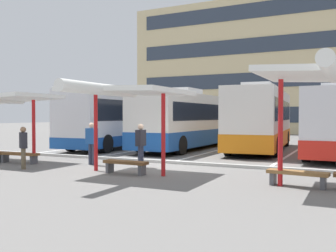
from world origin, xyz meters
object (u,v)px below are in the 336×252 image
(coach_bus_2, at_px, (261,120))
(bench_1, at_px, (19,155))
(bench_2, at_px, (125,164))
(waiting_shelter_2, at_px, (333,76))
(coach_bus_0, at_px, (124,119))
(waiting_passenger_1, at_px, (23,145))
(bench_3, at_px, (297,175))
(coach_bus_1, at_px, (194,121))
(waiting_shelter_0, at_px, (0,100))
(waiting_passenger_2, at_px, (92,140))
(waiting_passenger_0, at_px, (141,142))
(waiting_shelter_1, at_px, (123,93))

(coach_bus_2, distance_m, bench_1, 13.17)
(bench_2, distance_m, waiting_shelter_2, 7.06)
(coach_bus_0, relative_size, waiting_passenger_1, 6.92)
(bench_2, bearing_deg, bench_3, 1.33)
(waiting_shelter_2, bearing_deg, coach_bus_1, 127.19)
(waiting_shelter_0, distance_m, waiting_passenger_2, 4.44)
(bench_1, distance_m, waiting_passenger_1, 2.01)
(coach_bus_0, bearing_deg, waiting_passenger_2, -65.72)
(coach_bus_2, distance_m, waiting_shelter_0, 13.83)
(coach_bus_2, distance_m, bench_2, 11.27)
(bench_1, bearing_deg, waiting_passenger_1, -37.64)
(coach_bus_1, bearing_deg, coach_bus_0, -161.29)
(waiting_passenger_0, xyz_separation_m, waiting_passenger_1, (-3.74, -2.31, -0.07))
(waiting_passenger_2, bearing_deg, coach_bus_0, 114.28)
(coach_bus_0, distance_m, waiting_shelter_1, 11.48)
(bench_2, bearing_deg, waiting_passenger_1, -170.11)
(waiting_shelter_0, distance_m, waiting_shelter_2, 13.03)
(waiting_shelter_2, height_order, waiting_passenger_1, waiting_shelter_2)
(waiting_shelter_0, relative_size, waiting_passenger_2, 2.77)
(coach_bus_2, xyz_separation_m, waiting_shelter_2, (4.27, -11.20, 1.28))
(bench_1, height_order, waiting_passenger_1, waiting_passenger_1)
(waiting_passenger_1, bearing_deg, bench_3, 4.95)
(coach_bus_1, height_order, waiting_shelter_0, coach_bus_1)
(waiting_shelter_2, bearing_deg, bench_1, 176.64)
(waiting_shelter_1, distance_m, waiting_passenger_1, 4.52)
(waiting_passenger_1, bearing_deg, waiting_shelter_1, 8.24)
(coach_bus_1, height_order, waiting_passenger_0, coach_bus_1)
(waiting_shelter_1, xyz_separation_m, waiting_passenger_1, (-4.07, -0.59, -1.87))
(bench_1, relative_size, waiting_shelter_2, 0.37)
(coach_bus_0, distance_m, waiting_shelter_2, 16.06)
(waiting_passenger_2, bearing_deg, waiting_shelter_1, -31.49)
(coach_bus_0, height_order, waiting_passenger_1, coach_bus_0)
(coach_bus_2, height_order, waiting_passenger_0, coach_bus_2)
(waiting_shelter_2, bearing_deg, bench_3, 157.42)
(coach_bus_2, bearing_deg, waiting_shelter_0, -129.34)
(waiting_shelter_1, bearing_deg, waiting_passenger_0, 100.85)
(coach_bus_1, bearing_deg, coach_bus_2, 0.30)
(waiting_shelter_0, distance_m, bench_3, 12.34)
(bench_1, distance_m, waiting_passenger_2, 3.26)
(bench_1, distance_m, waiting_shelter_2, 12.43)
(coach_bus_1, relative_size, waiting_passenger_1, 7.58)
(coach_bus_0, relative_size, bench_2, 6.69)
(bench_2, height_order, waiting_passenger_2, waiting_passenger_2)
(waiting_shelter_0, bearing_deg, bench_1, 12.08)
(coach_bus_0, xyz_separation_m, coach_bus_1, (4.23, 1.43, -0.15))
(waiting_shelter_1, bearing_deg, waiting_passenger_2, 148.51)
(waiting_shelter_0, xyz_separation_m, bench_1, (0.90, 0.19, -2.34))
(coach_bus_1, bearing_deg, bench_1, -109.18)
(waiting_passenger_0, bearing_deg, waiting_shelter_2, -15.07)
(coach_bus_1, bearing_deg, waiting_passenger_2, -93.61)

